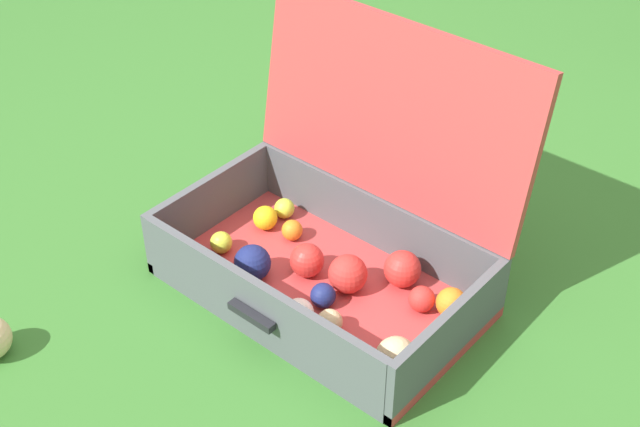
% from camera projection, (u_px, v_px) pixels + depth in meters
% --- Properties ---
extents(ground_plane, '(16.00, 16.00, 0.00)m').
position_uv_depth(ground_plane, '(337.00, 302.00, 1.82)').
color(ground_plane, '#336B28').
extents(open_suitcase, '(0.66, 0.48, 0.53)m').
position_uv_depth(open_suitcase, '(340.00, 239.00, 1.80)').
color(open_suitcase, '#B23838').
rests_on(open_suitcase, ground).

